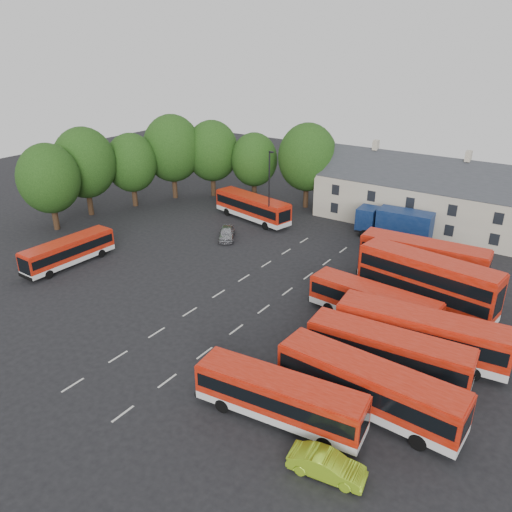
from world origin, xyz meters
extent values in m
plane|color=black|center=(0.00, 0.00, 0.00)|extent=(140.00, 140.00, 0.00)
cube|color=beige|center=(0.00, -14.00, 0.01)|extent=(0.15, 1.80, 0.01)
cube|color=beige|center=(0.00, -10.00, 0.01)|extent=(0.15, 1.80, 0.01)
cube|color=beige|center=(0.00, -6.00, 0.01)|extent=(0.15, 1.80, 0.01)
cube|color=beige|center=(0.00, -2.00, 0.01)|extent=(0.15, 1.80, 0.01)
cube|color=beige|center=(0.00, 2.00, 0.01)|extent=(0.15, 1.80, 0.01)
cube|color=beige|center=(0.00, 6.00, 0.01)|extent=(0.15, 1.80, 0.01)
cube|color=beige|center=(0.00, 10.00, 0.01)|extent=(0.15, 1.80, 0.01)
cube|color=beige|center=(0.00, 14.00, 0.01)|extent=(0.15, 1.80, 0.01)
cube|color=beige|center=(0.00, 18.00, 0.01)|extent=(0.15, 1.80, 0.01)
cube|color=beige|center=(5.00, -14.00, 0.01)|extent=(0.15, 1.80, 0.01)
cube|color=beige|center=(5.00, -10.00, 0.01)|extent=(0.15, 1.80, 0.01)
cube|color=beige|center=(5.00, -6.00, 0.01)|extent=(0.15, 1.80, 0.01)
cube|color=beige|center=(5.00, -2.00, 0.01)|extent=(0.15, 1.80, 0.01)
cube|color=beige|center=(5.00, 2.00, 0.01)|extent=(0.15, 1.80, 0.01)
cube|color=beige|center=(5.00, 6.00, 0.01)|extent=(0.15, 1.80, 0.01)
cube|color=beige|center=(5.00, 10.00, 0.01)|extent=(0.15, 1.80, 0.01)
cube|color=beige|center=(5.00, 14.00, 0.01)|extent=(0.15, 1.80, 0.01)
cube|color=beige|center=(5.00, 18.00, 0.01)|extent=(0.15, 1.80, 0.01)
cylinder|color=black|center=(-27.00, 4.00, 1.92)|extent=(0.70, 0.70, 3.85)
ellipsoid|color=#18370F|center=(-27.00, 4.00, 6.39)|extent=(7.26, 7.26, 8.35)
cylinder|color=black|center=(-28.00, 10.00, 2.10)|extent=(0.70, 0.70, 4.20)
ellipsoid|color=#18370F|center=(-28.00, 10.00, 6.97)|extent=(7.92, 7.92, 9.11)
cylinder|color=black|center=(-26.00, 16.00, 1.84)|extent=(0.70, 0.70, 3.67)
ellipsoid|color=#18370F|center=(-26.00, 16.00, 6.10)|extent=(6.93, 6.93, 7.97)
cylinder|color=black|center=(-24.00, 22.00, 2.19)|extent=(0.70, 0.70, 4.38)
ellipsoid|color=#18370F|center=(-24.00, 22.00, 7.26)|extent=(8.25, 8.25, 9.49)
cylinder|color=black|center=(-20.00, 26.00, 2.01)|extent=(0.70, 0.70, 4.02)
ellipsoid|color=#18370F|center=(-20.00, 26.00, 6.68)|extent=(7.59, 7.59, 8.73)
cylinder|color=black|center=(-14.00, 28.00, 1.75)|extent=(0.70, 0.70, 3.50)
ellipsoid|color=#18370F|center=(-14.00, 28.00, 5.81)|extent=(6.60, 6.60, 7.59)
cylinder|color=black|center=(-6.00, 29.00, 2.10)|extent=(0.70, 0.70, 4.20)
ellipsoid|color=#18370F|center=(-6.00, 29.00, 6.97)|extent=(7.92, 7.92, 9.11)
cube|color=beige|center=(14.00, 30.00, 2.75)|extent=(35.00, 7.00, 5.50)
cube|color=#2D3035|center=(14.00, 30.00, 5.50)|extent=(35.70, 7.13, 7.13)
cube|color=beige|center=(3.00, 30.00, 9.46)|extent=(0.60, 0.90, 1.20)
cube|color=beige|center=(14.00, 30.00, 9.46)|extent=(0.60, 0.90, 1.20)
cube|color=silver|center=(13.33, -8.77, 0.75)|extent=(10.88, 3.64, 0.53)
cube|color=#B61E0B|center=(13.33, -8.77, 1.97)|extent=(10.88, 3.64, 1.89)
cube|color=black|center=(13.33, -8.77, 2.01)|extent=(10.47, 3.65, 0.92)
cube|color=#B61E0B|center=(13.33, -8.77, 2.96)|extent=(10.66, 3.52, 0.12)
cylinder|color=black|center=(10.06, -10.26, 0.49)|extent=(1.00, 0.38, 0.97)
cylinder|color=black|center=(16.60, -7.29, 0.49)|extent=(1.00, 0.38, 0.97)
cube|color=silver|center=(17.49, -4.98, 0.84)|extent=(11.98, 3.20, 0.59)
cube|color=#B61E0B|center=(17.49, -4.98, 2.19)|extent=(11.98, 3.20, 2.11)
cube|color=black|center=(17.49, -4.98, 2.24)|extent=(11.51, 3.25, 1.03)
cube|color=#B61E0B|center=(17.49, -4.98, 3.29)|extent=(11.74, 3.09, 0.13)
cylinder|color=black|center=(13.64, -6.04, 0.54)|extent=(1.09, 0.35, 1.08)
cylinder|color=black|center=(21.33, -3.92, 0.54)|extent=(1.09, 0.35, 1.08)
cube|color=silver|center=(17.07, -0.55, 0.79)|extent=(11.40, 3.42, 0.56)
cube|color=#B61E0B|center=(17.07, -0.55, 2.07)|extent=(11.40, 3.42, 1.99)
cube|color=black|center=(17.07, -0.55, 2.12)|extent=(10.96, 3.45, 0.97)
cube|color=#B61E0B|center=(17.07, -0.55, 3.12)|extent=(11.17, 3.30, 0.12)
cylinder|color=black|center=(13.58, -1.99, 0.51)|extent=(1.04, 0.36, 1.02)
cylinder|color=black|center=(20.56, 0.88, 0.51)|extent=(1.04, 0.36, 1.02)
cube|color=silver|center=(18.27, 2.84, 0.86)|extent=(12.44, 4.09, 0.61)
cube|color=#B61E0B|center=(18.27, 2.84, 2.25)|extent=(12.44, 4.09, 2.17)
cube|color=black|center=(18.27, 2.84, 2.30)|extent=(11.97, 4.10, 1.05)
cube|color=#B61E0B|center=(18.27, 2.84, 3.39)|extent=(12.19, 3.95, 0.13)
cylinder|color=black|center=(14.52, 1.17, 0.56)|extent=(1.14, 0.43, 1.11)
cylinder|color=black|center=(22.02, 4.52, 0.56)|extent=(1.14, 0.43, 1.11)
cube|color=silver|center=(13.50, 5.52, 0.76)|extent=(11.00, 3.26, 0.54)
cube|color=#B61E0B|center=(13.50, 5.52, 2.00)|extent=(11.00, 3.26, 1.92)
cube|color=black|center=(13.50, 5.52, 2.05)|extent=(10.57, 3.29, 0.94)
cube|color=#B61E0B|center=(13.50, 5.52, 3.01)|extent=(10.78, 3.15, 0.12)
cylinder|color=black|center=(9.95, 4.66, 0.49)|extent=(1.00, 0.35, 0.99)
cylinder|color=black|center=(17.04, 6.37, 0.49)|extent=(1.00, 0.35, 0.99)
cube|color=silver|center=(16.41, 9.99, 0.83)|extent=(12.10, 4.24, 0.59)
cube|color=#B61E0B|center=(16.41, 9.99, 2.93)|extent=(12.10, 4.24, 3.61)
cube|color=black|center=(16.41, 9.99, 2.23)|extent=(11.64, 4.24, 1.02)
cube|color=#B61E0B|center=(16.41, 9.99, 4.79)|extent=(11.85, 4.11, 0.13)
cylinder|color=black|center=(12.49, 9.29, 0.54)|extent=(1.11, 0.44, 1.08)
cylinder|color=black|center=(20.33, 10.69, 0.54)|extent=(1.11, 0.44, 1.08)
cube|color=black|center=(16.41, 9.99, 3.63)|extent=(11.64, 4.24, 1.02)
cube|color=silver|center=(14.82, 13.79, 0.80)|extent=(11.50, 3.24, 0.57)
cube|color=#B61E0B|center=(14.82, 13.79, 2.82)|extent=(11.50, 3.24, 3.46)
cube|color=black|center=(14.82, 13.79, 2.15)|extent=(11.05, 3.27, 0.98)
cube|color=#B61E0B|center=(14.82, 13.79, 4.60)|extent=(11.27, 3.12, 0.12)
cylinder|color=black|center=(11.25, 12.41, 0.52)|extent=(1.05, 0.35, 1.03)
cylinder|color=black|center=(18.38, 15.17, 0.52)|extent=(1.05, 0.35, 1.03)
cube|color=black|center=(14.82, 13.79, 3.49)|extent=(11.05, 3.27, 0.98)
cube|color=silver|center=(-16.66, -1.74, 0.70)|extent=(2.41, 9.92, 0.49)
cube|color=#B61E0B|center=(-16.66, -1.74, 1.82)|extent=(2.41, 9.92, 1.75)
cube|color=black|center=(-16.66, -1.74, 1.86)|extent=(2.46, 9.52, 0.85)
cube|color=#B61E0B|center=(-16.66, -1.74, 2.74)|extent=(2.32, 9.72, 0.11)
cylinder|color=black|center=(-15.70, -4.92, 0.45)|extent=(0.27, 0.90, 0.90)
cylinder|color=black|center=(-17.62, 1.44, 0.45)|extent=(0.27, 0.90, 0.90)
cube|color=silver|center=(-8.96, 20.31, 0.80)|extent=(11.66, 4.89, 0.57)
cube|color=#B61E0B|center=(-8.96, 20.31, 2.09)|extent=(11.66, 4.89, 2.02)
cube|color=black|center=(-8.96, 20.31, 2.14)|extent=(11.22, 4.86, 0.98)
cube|color=#B61E0B|center=(-8.96, 20.31, 3.15)|extent=(11.41, 4.74, 0.12)
cylinder|color=black|center=(-12.76, 19.93, 0.52)|extent=(1.07, 0.50, 1.03)
cylinder|color=black|center=(-5.16, 20.70, 0.52)|extent=(1.07, 0.50, 1.03)
cube|color=black|center=(8.37, 24.05, 0.69)|extent=(8.62, 2.79, 0.32)
cube|color=#0D214E|center=(5.19, 23.85, 2.12)|extent=(2.29, 2.78, 2.55)
cube|color=black|center=(4.18, 23.78, 2.51)|extent=(0.25, 2.26, 1.27)
cube|color=#0D214E|center=(9.59, 24.13, 2.28)|extent=(6.21, 3.03, 2.87)
cylinder|color=black|center=(5.48, 22.67, 0.53)|extent=(1.08, 0.36, 1.06)
cylinder|color=black|center=(11.51, 25.45, 0.53)|extent=(1.08, 0.36, 1.06)
imported|color=#989A9F|center=(-7.72, 13.30, 0.74)|extent=(3.85, 4.58, 1.48)
imported|color=#95C61E|center=(17.76, -11.00, 0.70)|extent=(4.41, 2.13, 1.39)
cylinder|color=black|center=(-5.11, 18.28, 4.86)|extent=(0.17, 0.17, 9.71)
cube|color=black|center=(-4.83, 18.20, 9.71)|extent=(0.63, 0.39, 0.17)
camera|label=1|loc=(25.94, -29.61, 21.80)|focal=35.00mm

